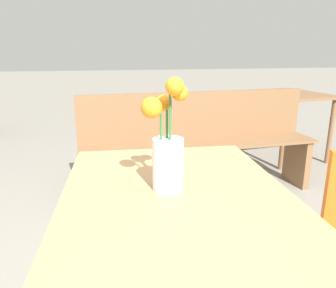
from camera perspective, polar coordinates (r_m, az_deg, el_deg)
The scene contains 4 objects.
table_front at distance 1.11m, azimuth 1.50°, elevation -13.51°, with size 0.80×1.04×0.74m.
flower_vase at distance 1.04m, azimuth -0.13°, elevation -1.52°, with size 0.15×0.14×0.36m.
bench_near at distance 2.76m, azimuth 5.29°, elevation 1.15°, with size 1.98×0.43×0.85m.
table_back at distance 3.90m, azimuth 20.02°, elevation 6.68°, with size 0.81×0.93×0.73m.
Camera 1 is at (-0.23, -0.93, 1.18)m, focal length 35.00 mm.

